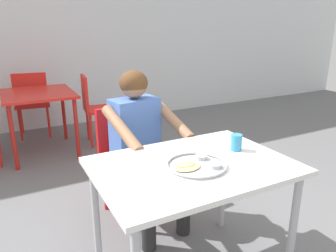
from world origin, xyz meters
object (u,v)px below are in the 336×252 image
object	(u,v)px
thali_tray	(197,165)
chair_red_right	(94,105)
chair_foreground	(128,153)
chair_red_far	(32,100)
table_background_red	(39,100)
table_foreground	(192,177)
diner_foreground	(142,137)
drinking_cup	(236,142)

from	to	relation	value
thali_tray	chair_red_right	distance (m)	2.61
chair_red_right	chair_foreground	bearing A→B (deg)	-96.36
chair_foreground	chair_red_far	xyz separation A→B (m)	(-0.49, 2.28, 0.03)
table_background_red	chair_red_right	size ratio (longest dim) A/B	0.99
thali_tray	chair_foreground	xyz separation A→B (m)	(-0.04, 0.93, -0.26)
table_foreground	chair_foreground	world-z (taller)	chair_foreground
table_foreground	table_background_red	distance (m)	2.57
chair_red_far	chair_foreground	bearing A→B (deg)	-77.98
thali_tray	chair_foreground	bearing A→B (deg)	92.57
thali_tray	diner_foreground	world-z (taller)	diner_foreground
thali_tray	chair_red_right	bearing A→B (deg)	86.83
thali_tray	table_foreground	bearing A→B (deg)	84.98
chair_foreground	diner_foreground	world-z (taller)	diner_foreground
diner_foreground	chair_red_far	bearing A→B (deg)	101.52
table_foreground	diner_foreground	size ratio (longest dim) A/B	0.92
chair_red_right	thali_tray	bearing A→B (deg)	-93.17
chair_foreground	chair_red_right	bearing A→B (deg)	83.64
drinking_cup	diner_foreground	bearing A→B (deg)	120.09
diner_foreground	table_foreground	bearing A→B (deg)	-88.27
drinking_cup	chair_foreground	bearing A→B (deg)	114.41
chair_foreground	table_background_red	size ratio (longest dim) A/B	0.97
table_foreground	diner_foreground	world-z (taller)	diner_foreground
drinking_cup	table_background_red	xyz separation A→B (m)	(-0.85, 2.47, -0.15)
chair_red_right	table_background_red	bearing A→B (deg)	-177.38
chair_red_right	drinking_cup	bearing A→B (deg)	-85.50
diner_foreground	table_background_red	size ratio (longest dim) A/B	1.33
chair_red_right	chair_red_far	world-z (taller)	chair_red_far
table_foreground	chair_red_far	world-z (taller)	chair_red_far
drinking_cup	chair_foreground	size ratio (longest dim) A/B	0.12
chair_foreground	table_background_red	world-z (taller)	chair_foreground
thali_tray	chair_red_right	xyz separation A→B (m)	(0.14, 2.59, -0.24)
table_background_red	chair_red_far	distance (m)	0.66
drinking_cup	chair_red_right	xyz separation A→B (m)	(-0.20, 2.50, -0.28)
thali_tray	chair_red_right	world-z (taller)	chair_red_right
chair_red_far	table_background_red	bearing A→B (deg)	-88.07
drinking_cup	diner_foreground	size ratio (longest dim) A/B	0.09
thali_tray	table_background_red	bearing A→B (deg)	101.15
chair_foreground	chair_red_right	xyz separation A→B (m)	(0.19, 1.66, 0.02)
thali_tray	diner_foreground	xyz separation A→B (m)	(-0.02, 0.70, -0.06)
thali_tray	drinking_cup	distance (m)	0.35
drinking_cup	diner_foreground	world-z (taller)	diner_foreground
chair_foreground	thali_tray	bearing A→B (deg)	-87.43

